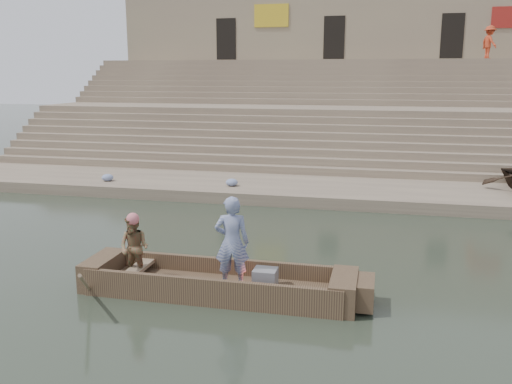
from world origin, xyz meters
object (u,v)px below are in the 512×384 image
(main_rowboat, at_px, (217,289))
(pedestrian, at_px, (489,42))
(television, at_px, (265,279))
(standing_man, at_px, (232,242))
(rowing_man, at_px, (134,248))

(main_rowboat, height_order, pedestrian, pedestrian)
(main_rowboat, bearing_deg, television, 0.00)
(standing_man, relative_size, rowing_man, 1.39)
(standing_man, height_order, pedestrian, pedestrian)
(main_rowboat, distance_m, pedestrian, 26.00)
(standing_man, distance_m, rowing_man, 2.10)
(television, bearing_deg, standing_man, -172.50)
(main_rowboat, relative_size, rowing_man, 3.70)
(standing_man, xyz_separation_m, television, (0.65, 0.09, -0.74))
(rowing_man, bearing_deg, television, 8.93)
(standing_man, xyz_separation_m, pedestrian, (8.36, 23.84, 4.95))
(television, bearing_deg, pedestrian, 72.02)
(main_rowboat, distance_m, television, 1.03)
(standing_man, distance_m, pedestrian, 25.74)
(rowing_man, height_order, pedestrian, pedestrian)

